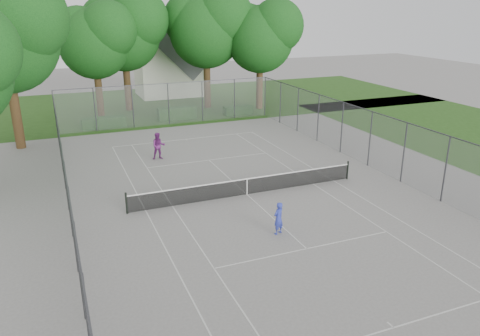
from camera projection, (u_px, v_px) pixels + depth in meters
name	position (u px, v px, depth m)	size (l,w,h in m)	color
ground	(247.00, 195.00, 25.20)	(120.00, 120.00, 0.00)	slate
grass_far	(148.00, 105.00, 47.92)	(60.00, 20.00, 0.00)	#214614
court_markings	(247.00, 195.00, 25.20)	(11.03, 23.83, 0.01)	silver
tennis_net	(247.00, 186.00, 25.03)	(12.87, 0.10, 1.10)	black
perimeter_fence	(247.00, 163.00, 24.60)	(18.08, 34.08, 3.52)	#38383D
tree_far_left	(95.00, 38.00, 40.73)	(7.04, 6.43, 10.12)	#3D2816
tree_far_midleft	(124.00, 28.00, 42.94)	(7.75, 7.07, 11.14)	#3D2816
tree_far_midright	(207.00, 25.00, 44.03)	(7.98, 7.29, 11.47)	#3D2816
tree_far_right	(261.00, 34.00, 43.87)	(7.19, 6.57, 10.34)	#3D2816
tree_side_back	(4.00, 30.00, 30.78)	(8.17, 7.46, 11.75)	#3D2816
hedge_left	(104.00, 122.00, 38.82)	(3.51, 1.05, 0.88)	#1B4616
hedge_mid	(177.00, 113.00, 41.74)	(3.39, 0.97, 1.06)	#1B4616
hedge_right	(238.00, 110.00, 43.52)	(2.66, 0.97, 0.80)	#1B4616
house	(170.00, 62.00, 52.02)	(7.23, 5.60, 9.00)	silver
girl_player	(278.00, 218.00, 20.67)	(0.55, 0.36, 1.51)	#303DB6
woman_player	(159.00, 146.00, 30.73)	(0.88, 0.68, 1.80)	#6F2570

